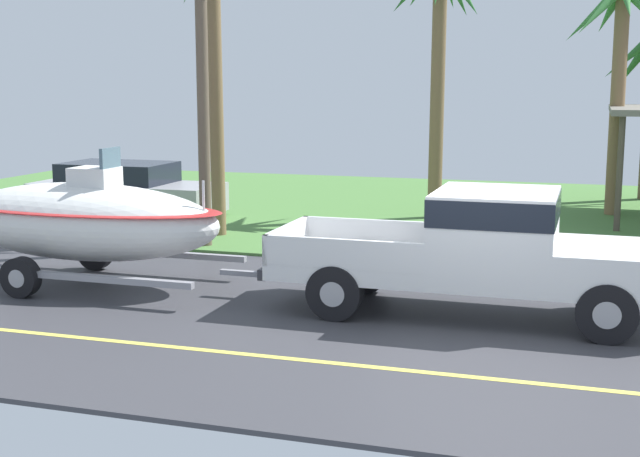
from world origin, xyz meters
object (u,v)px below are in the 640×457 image
at_px(utility_pole, 202,46).
at_px(palm_tree_near_left, 626,33).
at_px(palm_tree_mid, 440,7).
at_px(boat_on_trailer, 83,220).
at_px(pickup_truck_towing, 492,247).
at_px(parked_sedan_far, 125,191).

bearing_deg(utility_pole, palm_tree_near_left, 41.21).
bearing_deg(palm_tree_mid, boat_on_trailer, -116.57).
distance_m(pickup_truck_towing, palm_tree_mid, 9.93).
xyz_separation_m(boat_on_trailer, parked_sedan_far, (-3.03, 6.59, -0.41)).
xyz_separation_m(parked_sedan_far, utility_pole, (3.58, -3.00, 3.39)).
bearing_deg(palm_tree_mid, parked_sedan_far, -163.88).
bearing_deg(palm_tree_near_left, parked_sedan_far, -160.71).
distance_m(pickup_truck_towing, parked_sedan_far, 11.78).
height_order(palm_tree_mid, utility_pole, utility_pole).
bearing_deg(parked_sedan_far, boat_on_trailer, -65.30).
xyz_separation_m(palm_tree_mid, utility_pole, (-3.82, -5.14, -1.05)).
xyz_separation_m(pickup_truck_towing, parked_sedan_far, (-9.76, 6.59, -0.35)).
relative_size(pickup_truck_towing, boat_on_trailer, 0.96).
bearing_deg(palm_tree_near_left, utility_pole, -138.79).
height_order(pickup_truck_towing, utility_pole, utility_pole).
relative_size(parked_sedan_far, palm_tree_near_left, 0.78).
distance_m(pickup_truck_towing, utility_pole, 7.76).
distance_m(parked_sedan_far, palm_tree_near_left, 12.97).
height_order(parked_sedan_far, palm_tree_near_left, palm_tree_near_left).
bearing_deg(boat_on_trailer, parked_sedan_far, 114.70).
distance_m(palm_tree_near_left, utility_pole, 10.78).
bearing_deg(parked_sedan_far, pickup_truck_towing, -34.05).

